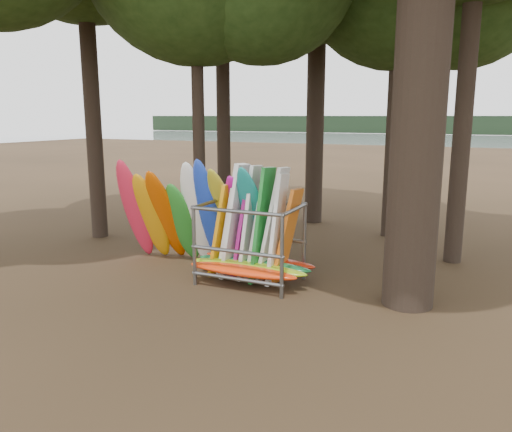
% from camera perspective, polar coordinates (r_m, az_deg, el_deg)
% --- Properties ---
extents(ground, '(120.00, 120.00, 0.00)m').
position_cam_1_polar(ground, '(12.48, -5.55, -7.32)').
color(ground, '#47331E').
rests_on(ground, ground).
extents(lake, '(160.00, 160.00, 0.00)m').
position_cam_1_polar(lake, '(70.58, 19.78, 7.47)').
color(lake, gray).
rests_on(lake, ground).
extents(far_shore, '(160.00, 4.00, 4.00)m').
position_cam_1_polar(far_shore, '(120.38, 21.97, 9.62)').
color(far_shore, black).
rests_on(far_shore, ground).
extents(kayak_row, '(4.41, 2.15, 3.08)m').
position_cam_1_polar(kayak_row, '(13.39, -7.22, -0.09)').
color(kayak_row, red).
rests_on(kayak_row, ground).
extents(storage_rack, '(3.05, 1.51, 2.89)m').
position_cam_1_polar(storage_rack, '(12.08, -0.60, -3.28)').
color(storage_rack, slate).
rests_on(storage_rack, ground).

